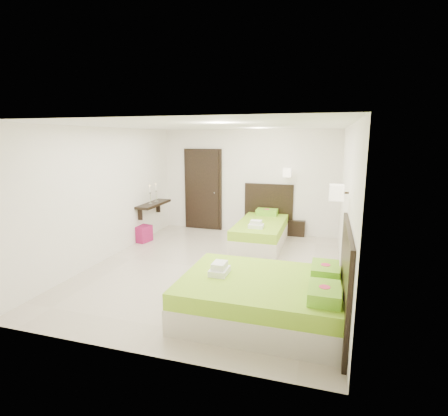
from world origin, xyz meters
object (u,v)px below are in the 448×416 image
(nightstand, at_px, (296,227))
(ottoman, at_px, (142,233))
(bed_single, at_px, (262,231))
(bed_double, at_px, (268,296))

(nightstand, xyz_separation_m, ottoman, (-3.44, -1.62, -0.01))
(bed_single, bearing_deg, ottoman, -166.73)
(bed_single, distance_m, nightstand, 1.21)
(bed_double, relative_size, ottoman, 5.68)
(bed_double, xyz_separation_m, nightstand, (-0.01, 4.34, -0.12))
(bed_single, xyz_separation_m, ottoman, (-2.73, -0.64, -0.12))
(bed_single, height_order, nightstand, bed_single)
(bed_single, distance_m, ottoman, 2.81)
(nightstand, relative_size, ottoman, 1.16)
(bed_single, xyz_separation_m, bed_double, (0.72, -3.36, 0.01))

